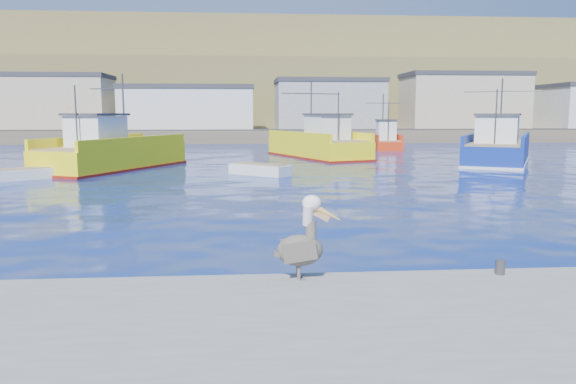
% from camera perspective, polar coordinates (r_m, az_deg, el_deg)
% --- Properties ---
extents(ground, '(260.00, 260.00, 0.00)m').
position_cam_1_polar(ground, '(15.04, 4.47, -6.77)').
color(ground, '#081260').
rests_on(ground, ground).
extents(dock_bollards, '(36.20, 0.20, 0.30)m').
position_cam_1_polar(dock_bollards, '(11.77, 10.02, -7.78)').
color(dock_bollards, '#4C4C4C').
rests_on(dock_bollards, dock).
extents(far_shore, '(200.00, 81.00, 24.00)m').
position_cam_1_polar(far_shore, '(123.69, -3.52, 10.37)').
color(far_shore, brown).
rests_on(far_shore, ground).
extents(trawler_yellow_a, '(8.86, 12.78, 6.63)m').
position_cam_1_polar(trawler_yellow_a, '(40.34, -17.46, 3.74)').
color(trawler_yellow_a, '#FFEE12').
rests_on(trawler_yellow_a, ground).
extents(trawler_yellow_b, '(8.21, 12.84, 6.62)m').
position_cam_1_polar(trawler_yellow_b, '(48.98, 3.15, 4.78)').
color(trawler_yellow_b, '#FFEE12').
rests_on(trawler_yellow_b, ground).
extents(trawler_blue, '(9.55, 12.60, 6.61)m').
position_cam_1_polar(trawler_blue, '(46.33, 20.52, 4.10)').
color(trawler_blue, navy).
rests_on(trawler_blue, ground).
extents(boat_orange, '(3.74, 7.23, 5.93)m').
position_cam_1_polar(boat_orange, '(61.31, 9.75, 5.22)').
color(boat_orange, red).
rests_on(boat_orange, ground).
extents(skiff_left, '(3.83, 3.27, 0.82)m').
position_cam_1_polar(skiff_left, '(36.15, -25.28, 1.57)').
color(skiff_left, silver).
rests_on(skiff_left, ground).
extents(skiff_mid, '(3.94, 3.63, 0.87)m').
position_cam_1_polar(skiff_mid, '(35.16, -2.89, 2.20)').
color(skiff_mid, silver).
rests_on(skiff_mid, ground).
extents(skiff_far, '(3.86, 4.03, 0.90)m').
position_cam_1_polar(skiff_far, '(55.47, 20.25, 3.85)').
color(skiff_far, silver).
rests_on(skiff_far, ground).
extents(skiff_extra, '(3.72, 3.45, 0.82)m').
position_cam_1_polar(skiff_extra, '(54.96, -18.32, 3.88)').
color(skiff_extra, silver).
rests_on(skiff_extra, ground).
extents(pelican, '(1.38, 0.58, 1.71)m').
position_cam_1_polar(pelican, '(11.34, 1.47, -5.23)').
color(pelican, '#595451').
rests_on(pelican, dock).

